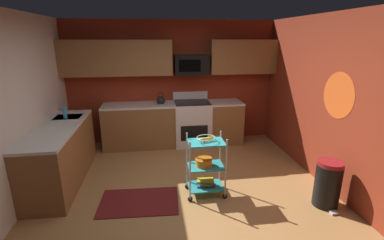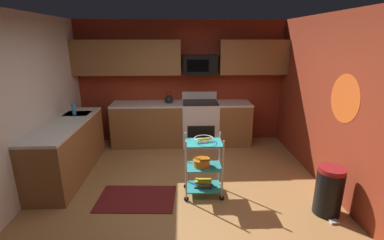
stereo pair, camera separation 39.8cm
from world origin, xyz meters
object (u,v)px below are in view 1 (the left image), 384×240
Objects in this scene: fruit_bowl at (206,139)px; rolling_cart at (206,166)px; book_stack at (205,183)px; trash_can at (328,184)px; microwave at (191,65)px; oven_range at (192,122)px; dish_soap_bottle at (65,113)px; kettle at (161,100)px; mixing_bowl_large at (204,162)px.

rolling_cart is at bearing 0.00° from fruit_bowl.
book_stack is 0.41× the size of trash_can.
trash_can is at bearing -18.05° from rolling_cart.
microwave is 2.60× the size of book_stack.
oven_range is 2.52m from dish_soap_bottle.
dish_soap_bottle is 0.30× the size of trash_can.
fruit_bowl is at bearing -74.46° from kettle.
mixing_bowl_large is (-0.12, -2.04, 0.04)m from oven_range.
mixing_bowl_large is (-0.12, -2.15, -1.18)m from microwave.
microwave is at bearing 119.46° from trash_can.
fruit_bowl reaches higher than trash_can.
mixing_bowl_large is at bearing -180.00° from book_stack.
microwave is at bearing 87.57° from fruit_bowl.
dish_soap_bottle reaches higher than book_stack.
book_stack is 1.02× the size of kettle.
microwave is 2.57× the size of fruit_bowl.
fruit_bowl is 1.03× the size of kettle.
microwave is at bearing 9.36° from kettle.
kettle is at bearing 130.22° from trash_can.
kettle is 1.32× the size of dish_soap_bottle.
oven_range is 1.20× the size of rolling_cart.
microwave is at bearing 86.80° from mixing_bowl_large.
kettle is 1.85m from dish_soap_bottle.
oven_range is 2.07m from book_stack.
kettle is 3.42m from trash_can.
fruit_bowl reaches higher than book_stack.
book_stack is (0.03, 0.00, -0.34)m from mixing_bowl_large.
fruit_bowl is at bearing -92.57° from oven_range.
kettle is (-0.57, 2.04, 0.12)m from fruit_bowl.
mixing_bowl_large is at bearing -93.38° from oven_range.
dish_soap_bottle is at bearing 151.78° from book_stack.
trash_can is (1.51, -2.67, -1.37)m from microwave.
trash_can reaches higher than book_stack.
trash_can is at bearing -24.15° from dish_soap_bottle.
fruit_bowl is at bearing 0.00° from mixing_bowl_large.
kettle reaches higher than rolling_cart.
fruit_bowl is at bearing -92.43° from microwave.
kettle is at bearing -179.66° from oven_range.
microwave is 2.49m from rolling_cart.
oven_range is 2.04m from rolling_cart.
book_stack is 1.35× the size of dish_soap_bottle.
trash_can is at bearing -18.05° from book_stack.
rolling_cart is at bearing -92.43° from microwave.
book_stack is at bearing 161.95° from trash_can.
rolling_cart is 0.07m from mixing_bowl_large.
trash_can is (1.60, -0.52, -0.12)m from rolling_cart.
fruit_bowl is 0.41× the size of trash_can.
microwave is 3.50× the size of dish_soap_bottle.
oven_range is 4.17× the size of kettle.
rolling_cart is at bearing -92.57° from oven_range.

